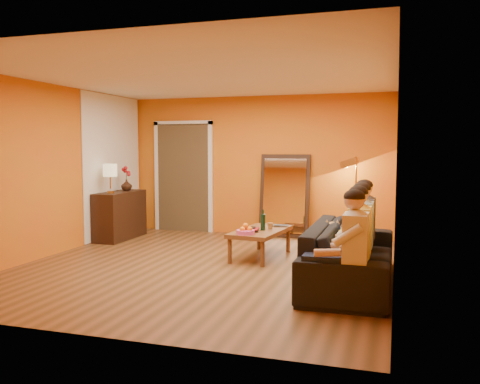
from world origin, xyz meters
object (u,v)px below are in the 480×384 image
(dog, at_px, (333,250))
(sideboard, at_px, (120,215))
(sofa, at_px, (351,254))
(person_mid_left, at_px, (359,241))
(coffee_table, at_px, (260,244))
(mirror_frame, at_px, (285,196))
(wine_bottle, at_px, (263,220))
(person_mid_right, at_px, (363,233))
(floor_lamp, at_px, (356,202))
(tumbler, at_px, (270,226))
(person_far_left, at_px, (355,250))
(table_lamp, at_px, (110,179))
(laptop, at_px, (278,226))
(vase, at_px, (127,185))
(person_far_right, at_px, (365,226))

(dog, bearing_deg, sideboard, 164.72)
(sofa, relative_size, person_mid_left, 2.00)
(coffee_table, bearing_deg, person_mid_left, -37.97)
(mirror_frame, xyz_separation_m, dog, (1.23, -2.79, -0.39))
(sideboard, distance_m, wine_bottle, 3.00)
(person_mid_right, bearing_deg, sofa, -142.43)
(floor_lamp, distance_m, tumbler, 1.87)
(person_far_left, height_order, tumbler, person_far_left)
(sideboard, distance_m, person_far_left, 5.23)
(sideboard, bearing_deg, wine_bottle, -16.15)
(mirror_frame, height_order, tumbler, mirror_frame)
(table_lamp, height_order, laptop, table_lamp)
(sideboard, bearing_deg, person_far_left, -33.25)
(mirror_frame, height_order, sofa, mirror_frame)
(mirror_frame, distance_m, person_mid_left, 3.75)
(sofa, bearing_deg, laptop, 40.72)
(laptop, bearing_deg, mirror_frame, 92.48)
(floor_lamp, xyz_separation_m, person_far_left, (0.28, -3.66, -0.11))
(coffee_table, bearing_deg, wine_bottle, -38.17)
(mirror_frame, relative_size, tumbler, 15.59)
(person_mid_right, height_order, vase, person_mid_right)
(floor_lamp, xyz_separation_m, dog, (-0.07, -2.51, -0.35))
(vase, bearing_deg, floor_lamp, 7.66)
(mirror_frame, distance_m, person_far_right, 2.79)
(table_lamp, xyz_separation_m, wine_bottle, (2.88, -0.53, -0.53))
(sideboard, relative_size, person_mid_right, 0.97)
(laptop, bearing_deg, sofa, -55.00)
(person_far_left, distance_m, laptop, 2.79)
(floor_lamp, bearing_deg, person_far_left, -80.16)
(sofa, relative_size, person_far_left, 2.00)
(person_mid_right, bearing_deg, dog, 171.96)
(laptop, xyz_separation_m, vase, (-3.01, 0.68, 0.52))
(person_far_left, xyz_separation_m, laptop, (-1.36, 2.43, -0.18))
(coffee_table, height_order, vase, vase)
(sideboard, xyz_separation_m, wine_bottle, (2.88, -0.83, 0.15))
(sofa, height_order, person_far_right, person_far_right)
(person_far_left, distance_m, person_mid_left, 0.55)
(person_far_right, bearing_deg, coffee_table, 164.39)
(vase, bearing_deg, person_mid_left, -30.41)
(floor_lamp, distance_m, person_far_right, 2.04)
(table_lamp, height_order, person_mid_left, table_lamp)
(dog, xyz_separation_m, vase, (-4.02, 1.96, 0.59))
(wine_bottle, xyz_separation_m, tumbler, (0.07, 0.17, -0.11))
(tumbler, height_order, laptop, tumbler)
(sideboard, xyz_separation_m, person_far_left, (4.37, -2.86, 0.18))
(mirror_frame, xyz_separation_m, table_lamp, (-2.79, -1.38, 0.34))
(table_lamp, relative_size, coffee_table, 0.42)
(floor_lamp, distance_m, person_mid_right, 2.58)
(table_lamp, xyz_separation_m, coffee_table, (2.83, -0.48, -0.90))
(person_far_left, distance_m, vase, 5.38)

